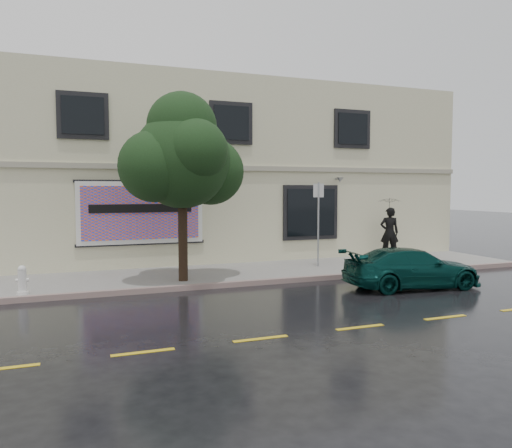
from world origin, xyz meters
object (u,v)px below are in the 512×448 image
object	(u,v)px
street_tree	(182,160)
fire_hydrant	(22,280)
pedestrian	(389,233)
car	(412,268)

from	to	relation	value
street_tree	fire_hydrant	world-z (taller)	street_tree
street_tree	fire_hydrant	distance (m)	5.33
pedestrian	street_tree	world-z (taller)	street_tree
car	street_tree	world-z (taller)	street_tree
car	street_tree	size ratio (longest dim) A/B	0.80
pedestrian	street_tree	xyz separation A→B (m)	(-8.69, -2.00, 2.53)
pedestrian	street_tree	bearing A→B (deg)	37.16
car	street_tree	bearing A→B (deg)	72.52
pedestrian	street_tree	distance (m)	9.27
car	fire_hydrant	xyz separation A→B (m)	(-10.33, 2.30, -0.06)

